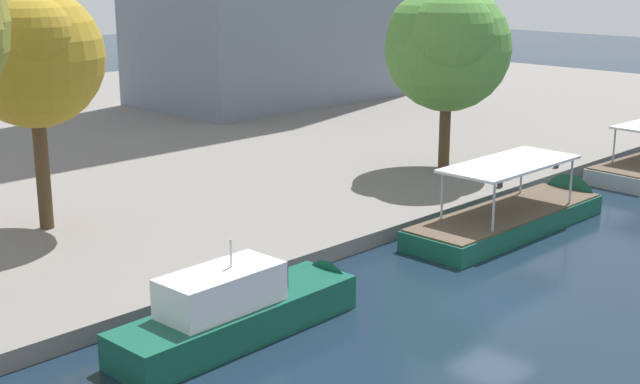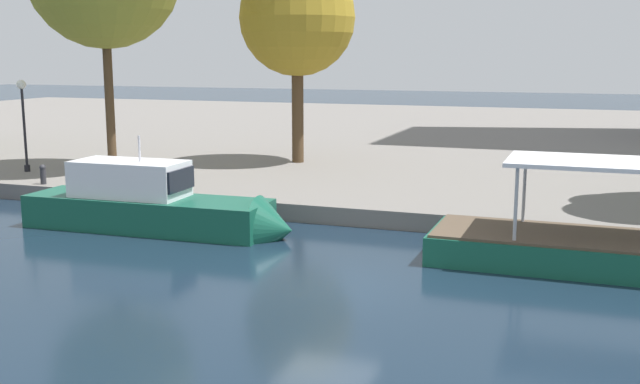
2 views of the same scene
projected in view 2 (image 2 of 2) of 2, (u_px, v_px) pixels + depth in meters
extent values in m
plane|color=#142333|center=(326.00, 287.00, 19.54)|extent=(220.00, 220.00, 0.00)
cube|color=slate|center=(491.00, 139.00, 51.34)|extent=(120.00, 55.00, 0.66)
cube|color=#14513D|center=(148.00, 220.00, 26.02)|extent=(8.79, 2.55, 1.59)
cone|color=#14513D|center=(275.00, 229.00, 24.56)|extent=(1.26, 2.23, 2.19)
cube|color=white|center=(130.00, 179.00, 25.97)|extent=(3.98, 1.96, 1.24)
cube|color=black|center=(169.00, 179.00, 25.49)|extent=(1.10, 1.76, 0.75)
cylinder|color=silver|center=(139.00, 148.00, 25.64)|extent=(0.08, 0.08, 0.90)
cube|color=#14513D|center=(629.00, 264.00, 21.02)|extent=(11.14, 3.28, 1.30)
cube|color=brown|center=(631.00, 240.00, 20.90)|extent=(10.92, 3.12, 0.08)
cylinder|color=#B2B2B7|center=(524.00, 189.00, 22.93)|extent=(0.10, 0.10, 2.05)
cylinder|color=#B2B2B7|center=(516.00, 204.00, 20.55)|extent=(0.10, 0.10, 2.05)
cube|color=silver|center=(637.00, 164.00, 20.51)|extent=(6.91, 3.00, 0.12)
cylinder|color=#2D2D33|center=(43.00, 177.00, 31.27)|extent=(0.24, 0.24, 0.64)
sphere|color=#2D2D33|center=(43.00, 168.00, 31.20)|extent=(0.26, 0.26, 0.26)
cylinder|color=black|center=(25.00, 130.00, 34.43)|extent=(0.12, 0.12, 3.82)
sphere|color=white|center=(21.00, 85.00, 34.05)|extent=(0.43, 0.43, 0.43)
cylinder|color=black|center=(27.00, 168.00, 34.74)|extent=(0.26, 0.26, 0.30)
cylinder|color=#4C3823|center=(110.00, 101.00, 34.70)|extent=(0.41, 0.41, 6.47)
cylinder|color=#4C3823|center=(298.00, 113.00, 37.37)|extent=(0.58, 0.58, 5.01)
sphere|color=olive|center=(297.00, 18.00, 36.53)|extent=(5.70, 5.70, 5.70)
sphere|color=olive|center=(280.00, 25.00, 36.05)|extent=(2.83, 2.83, 2.83)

